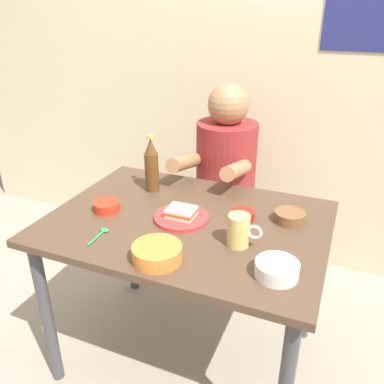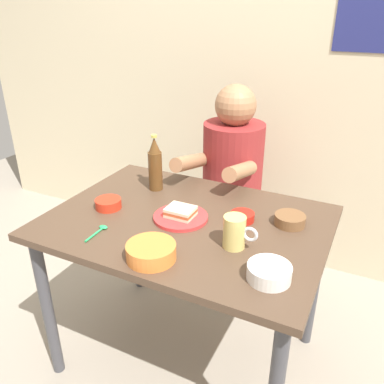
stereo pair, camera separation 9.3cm
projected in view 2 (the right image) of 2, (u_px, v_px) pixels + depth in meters
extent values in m
plane|color=gray|center=(187.00, 353.00, 1.91)|extent=(6.00, 6.00, 0.00)
cube|color=beige|center=(272.00, 48.00, 2.20)|extent=(4.40, 0.08, 2.60)
cube|color=#4C3828|center=(187.00, 223.00, 1.60)|extent=(1.10, 0.80, 0.03)
cylinder|color=#3F3F44|center=(48.00, 309.00, 1.68)|extent=(0.05, 0.05, 0.71)
cylinder|color=#3F3F44|center=(137.00, 234.00, 2.23)|extent=(0.05, 0.05, 0.71)
cylinder|color=#3F3F44|center=(314.00, 283.00, 1.83)|extent=(0.05, 0.05, 0.71)
cylinder|color=#4C4C51|center=(229.00, 250.00, 2.35)|extent=(0.08, 0.08, 0.41)
cylinder|color=#2D2D33|center=(230.00, 216.00, 2.25)|extent=(0.34, 0.34, 0.04)
cylinder|color=maroon|center=(233.00, 171.00, 2.13)|extent=(0.32, 0.32, 0.52)
sphere|color=#A0704C|center=(236.00, 105.00, 1.98)|extent=(0.21, 0.21, 0.21)
cylinder|color=#A0704C|center=(190.00, 162.00, 1.93)|extent=(0.07, 0.31, 0.14)
cylinder|color=#A0704C|center=(240.00, 171.00, 1.83)|extent=(0.07, 0.31, 0.14)
cylinder|color=red|center=(181.00, 217.00, 1.59)|extent=(0.22, 0.22, 0.01)
cube|color=beige|center=(181.00, 214.00, 1.59)|extent=(0.11, 0.09, 0.01)
cube|color=#9E592D|center=(181.00, 212.00, 1.58)|extent=(0.11, 0.09, 0.01)
cube|color=beige|center=(181.00, 209.00, 1.58)|extent=(0.11, 0.09, 0.01)
cylinder|color=#D1BC66|center=(234.00, 232.00, 1.39)|extent=(0.08, 0.08, 0.12)
torus|color=silver|center=(250.00, 234.00, 1.36)|extent=(0.06, 0.01, 0.06)
cylinder|color=#593819|center=(155.00, 171.00, 1.81)|extent=(0.06, 0.06, 0.18)
cone|color=#593819|center=(154.00, 145.00, 1.76)|extent=(0.05, 0.05, 0.07)
cylinder|color=#BFB74C|center=(154.00, 136.00, 1.74)|extent=(0.03, 0.03, 0.01)
cylinder|color=silver|center=(269.00, 272.00, 1.23)|extent=(0.14, 0.14, 0.05)
cylinder|color=tan|center=(269.00, 270.00, 1.23)|extent=(0.11, 0.11, 0.02)
cylinder|color=red|center=(108.00, 204.00, 1.67)|extent=(0.11, 0.11, 0.04)
cylinder|color=#A33521|center=(108.00, 202.00, 1.67)|extent=(0.09, 0.09, 0.02)
cylinder|color=#B21E14|center=(242.00, 217.00, 1.58)|extent=(0.10, 0.10, 0.03)
cylinder|color=maroon|center=(242.00, 215.00, 1.57)|extent=(0.08, 0.08, 0.02)
cylinder|color=orange|center=(151.00, 252.00, 1.33)|extent=(0.17, 0.17, 0.05)
cylinder|color=#B25B2D|center=(151.00, 249.00, 1.33)|extent=(0.14, 0.14, 0.02)
cylinder|color=brown|center=(290.00, 220.00, 1.54)|extent=(0.12, 0.12, 0.04)
cylinder|color=brown|center=(290.00, 218.00, 1.54)|extent=(0.10, 0.10, 0.02)
cylinder|color=#26A559|center=(95.00, 234.00, 1.48)|extent=(0.01, 0.11, 0.01)
ellipsoid|color=#26A559|center=(103.00, 227.00, 1.52)|extent=(0.04, 0.02, 0.01)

